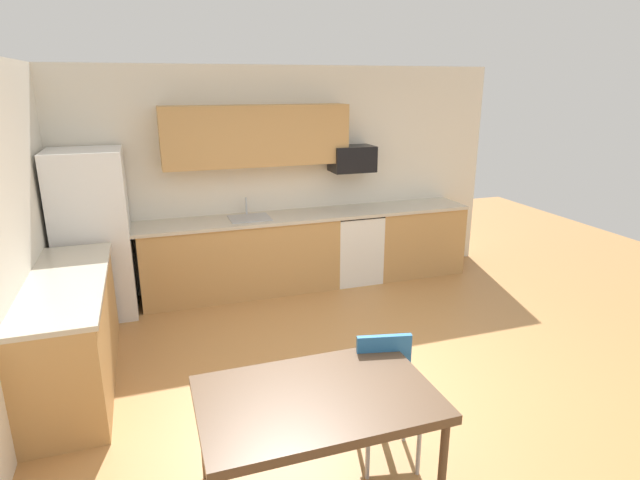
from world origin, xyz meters
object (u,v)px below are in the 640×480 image
(microwave, at_px, (352,159))
(chair_near_table, at_px, (386,389))
(oven_range, at_px, (353,246))
(dining_table, at_px, (317,403))
(refrigerator, at_px, (93,235))

(microwave, bearing_deg, chair_near_table, -108.01)
(oven_range, distance_m, dining_table, 3.81)
(refrigerator, distance_m, chair_near_table, 3.73)
(oven_range, relative_size, chair_near_table, 1.07)
(oven_range, distance_m, microwave, 1.13)
(oven_range, bearing_deg, microwave, 90.00)
(oven_range, height_order, chair_near_table, oven_range)
(oven_range, height_order, microwave, microwave)
(refrigerator, relative_size, dining_table, 1.31)
(dining_table, bearing_deg, oven_range, 64.37)
(chair_near_table, bearing_deg, dining_table, -157.60)
(refrigerator, height_order, dining_table, refrigerator)
(refrigerator, distance_m, microwave, 3.16)
(refrigerator, height_order, chair_near_table, refrigerator)
(refrigerator, distance_m, oven_range, 3.12)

